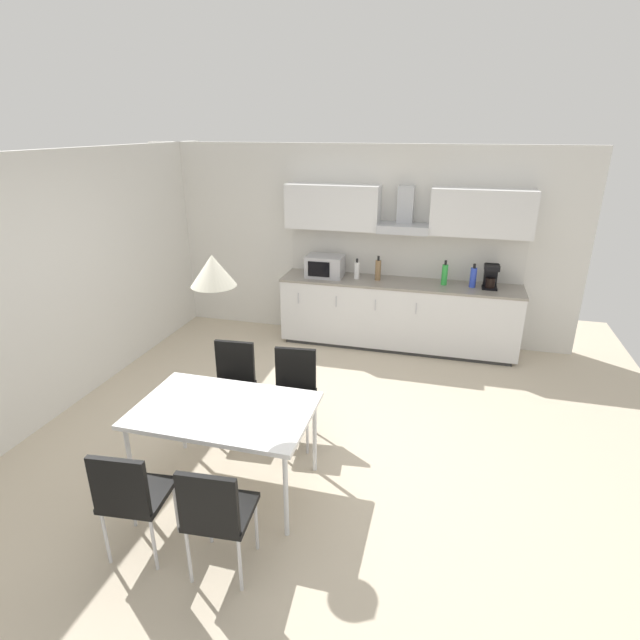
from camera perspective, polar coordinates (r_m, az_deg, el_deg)
ground_plane at (r=4.87m, az=-3.22°, el=-13.48°), size 7.32×8.12×0.02m
wall_back at (r=6.83m, az=3.77°, el=8.73°), size 5.86×0.10×2.56m
wall_left at (r=5.55m, az=-28.82°, el=3.12°), size 0.10×6.49×2.56m
kitchen_counter at (r=6.64m, az=8.84°, el=0.67°), size 3.06×0.62×0.90m
backsplash_tile at (r=6.70m, az=9.48°, el=7.42°), size 3.04×0.02×0.59m
upper_wall_cabinets at (r=6.43m, az=9.65°, el=12.26°), size 3.04×0.40×0.56m
microwave at (r=6.63m, az=0.57°, el=6.18°), size 0.48×0.35×0.28m
coffee_maker at (r=6.48m, az=18.92°, el=4.74°), size 0.18×0.19×0.30m
bottle_white at (r=6.55m, az=4.23°, el=5.70°), size 0.07×0.07×0.27m
bottle_green at (r=6.46m, az=14.05°, el=5.08°), size 0.07×0.07×0.31m
bottle_blue at (r=6.46m, az=17.10°, el=4.70°), size 0.08×0.08×0.30m
bottle_brown at (r=6.51m, az=6.65°, el=5.72°), size 0.08×0.08×0.32m
dining_table at (r=3.99m, az=-10.88°, el=-10.41°), size 1.36×0.87×0.74m
chair_near_left at (r=3.66m, az=-20.89°, el=-17.99°), size 0.44×0.44×0.87m
chair_far_left at (r=4.83m, az=-9.99°, el=-6.58°), size 0.43×0.43×0.87m
chair_near_right at (r=3.38m, az=-11.84°, el=-20.52°), size 0.43×0.43×0.87m
chair_far_right at (r=4.63m, az=-3.04°, el=-7.58°), size 0.44×0.44×0.87m
pendant_lamp at (r=3.54m, az=-12.16°, el=5.55°), size 0.32×0.32×0.22m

